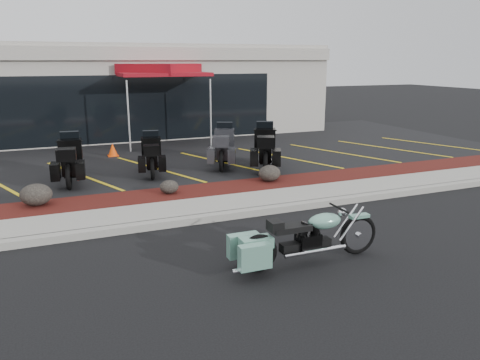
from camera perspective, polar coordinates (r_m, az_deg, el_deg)
name	(u,v)px	position (r m, az deg, el deg)	size (l,w,h in m)	color
ground	(220,235)	(9.31, -2.40, -6.77)	(90.00, 90.00, 0.00)	black
curb	(206,218)	(10.08, -4.16, -4.65)	(24.00, 0.25, 0.15)	gray
sidewalk	(196,209)	(10.72, -5.33, -3.51)	(24.00, 1.20, 0.15)	gray
mulch_bed	(182,195)	(11.82, -7.05, -1.81)	(24.00, 1.20, 0.16)	black
upper_lot	(141,156)	(16.95, -11.94, 2.94)	(26.00, 9.60, 0.15)	black
dealership_building	(113,90)	(22.86, -15.17, 10.55)	(18.00, 8.16, 4.00)	#ABA69A
boulder_left	(36,195)	(11.54, -23.60, -1.65)	(0.70, 0.59, 0.50)	black
boulder_mid	(169,187)	(11.67, -8.63, -0.83)	(0.47, 0.39, 0.33)	black
boulder_right	(269,173)	(12.72, 3.61, 0.84)	(0.62, 0.52, 0.44)	black
hero_cruiser	(358,229)	(8.53, 14.23, -5.81)	(2.72, 0.69, 0.96)	#69A38E
touring_black_front	(71,153)	(14.12, -19.90, 3.07)	(2.20, 0.84, 1.28)	black
touring_black_mid	(151,149)	(14.43, -10.76, 3.69)	(2.01, 0.77, 1.17)	black
touring_grey	(225,141)	(15.27, -1.87, 4.73)	(2.20, 0.84, 1.28)	#2B2C30
touring_black_rear	(265,142)	(14.96, 3.02, 4.65)	(2.32, 0.88, 1.35)	black
traffic_cone	(113,149)	(16.68, -15.25, 3.61)	(0.33, 0.33, 0.45)	#F94A08
popup_canopy	(160,71)	(18.89, -9.76, 12.96)	(3.47, 3.47, 3.07)	silver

